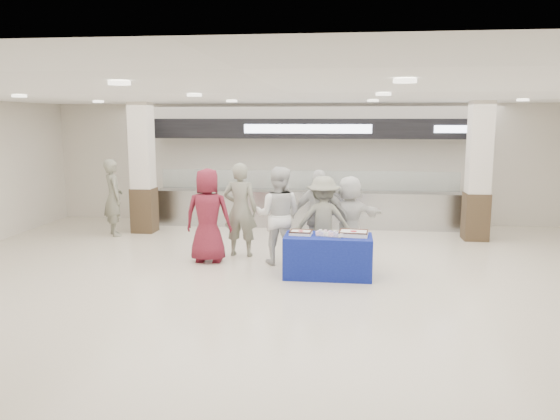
# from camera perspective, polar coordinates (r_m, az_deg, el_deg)

# --- Properties ---
(ground) EXTENTS (14.00, 14.00, 0.00)m
(ground) POSITION_cam_1_polar(r_m,az_deg,el_deg) (9.22, 0.70, -8.14)
(ground) COLOR beige
(ground) RESTS_ON ground
(serving_line) EXTENTS (8.70, 0.85, 2.80)m
(serving_line) POSITION_cam_1_polar(r_m,az_deg,el_deg) (14.26, 2.93, 2.89)
(serving_line) COLOR #ACAEB3
(serving_line) RESTS_ON ground
(column_left) EXTENTS (0.55, 0.55, 3.20)m
(column_left) POSITION_cam_1_polar(r_m,az_deg,el_deg) (13.89, -14.15, 3.99)
(column_left) COLOR #362718
(column_left) RESTS_ON ground
(column_right) EXTENTS (0.55, 0.55, 3.20)m
(column_right) POSITION_cam_1_polar(r_m,az_deg,el_deg) (13.37, 20.00, 3.50)
(column_right) COLOR #362718
(column_right) RESTS_ON ground
(display_table) EXTENTS (1.56, 0.80, 0.75)m
(display_table) POSITION_cam_1_polar(r_m,az_deg,el_deg) (9.81, 5.03, -4.82)
(display_table) COLOR navy
(display_table) RESTS_ON ground
(sheet_cake_left) EXTENTS (0.41, 0.33, 0.09)m
(sheet_cake_left) POSITION_cam_1_polar(r_m,az_deg,el_deg) (9.76, 2.19, -2.33)
(sheet_cake_left) COLOR white
(sheet_cake_left) RESTS_ON display_table
(sheet_cake_right) EXTENTS (0.53, 0.43, 0.10)m
(sheet_cake_right) POSITION_cam_1_polar(r_m,az_deg,el_deg) (9.74, 7.69, -2.39)
(sheet_cake_right) COLOR white
(sheet_cake_right) RESTS_ON display_table
(cupcake_tray) EXTENTS (0.53, 0.46, 0.07)m
(cupcake_tray) POSITION_cam_1_polar(r_m,az_deg,el_deg) (9.72, 5.34, -2.46)
(cupcake_tray) COLOR #A3A3A7
(cupcake_tray) RESTS_ON display_table
(civilian_maroon) EXTENTS (0.92, 0.61, 1.86)m
(civilian_maroon) POSITION_cam_1_polar(r_m,az_deg,el_deg) (10.75, -7.54, -0.57)
(civilian_maroon) COLOR maroon
(civilian_maroon) RESTS_ON ground
(soldier_a) EXTENTS (0.73, 0.51, 1.93)m
(soldier_a) POSITION_cam_1_polar(r_m,az_deg,el_deg) (11.16, -4.17, 0.04)
(soldier_a) COLOR slate
(soldier_a) RESTS_ON ground
(chef_tall) EXTENTS (1.00, 0.82, 1.90)m
(chef_tall) POSITION_cam_1_polar(r_m,az_deg,el_deg) (10.55, -0.17, -0.58)
(chef_tall) COLOR silver
(chef_tall) RESTS_ON ground
(chef_short) EXTENTS (1.09, 0.51, 1.83)m
(chef_short) POSITION_cam_1_polar(r_m,az_deg,el_deg) (10.69, 4.15, -0.66)
(chef_short) COLOR silver
(chef_short) RESTS_ON ground
(soldier_b) EXTENTS (1.16, 0.74, 1.71)m
(soldier_b) POSITION_cam_1_polar(r_m,az_deg,el_deg) (10.55, 4.52, -1.11)
(soldier_b) COLOR slate
(soldier_b) RESTS_ON ground
(civilian_white) EXTENTS (1.64, 1.12, 1.70)m
(civilian_white) POSITION_cam_1_polar(r_m,az_deg,el_deg) (10.87, 7.22, -0.87)
(civilian_white) COLOR white
(civilian_white) RESTS_ON ground
(soldier_bg) EXTENTS (0.75, 0.81, 1.85)m
(soldier_bg) POSITION_cam_1_polar(r_m,az_deg,el_deg) (13.73, -17.01, 1.25)
(soldier_bg) COLOR slate
(soldier_bg) RESTS_ON ground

